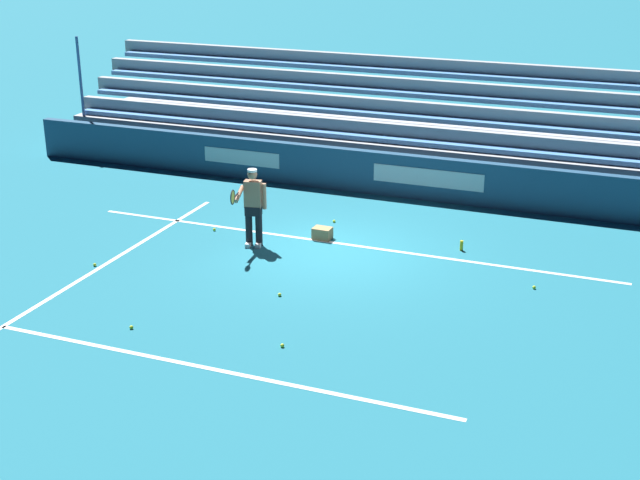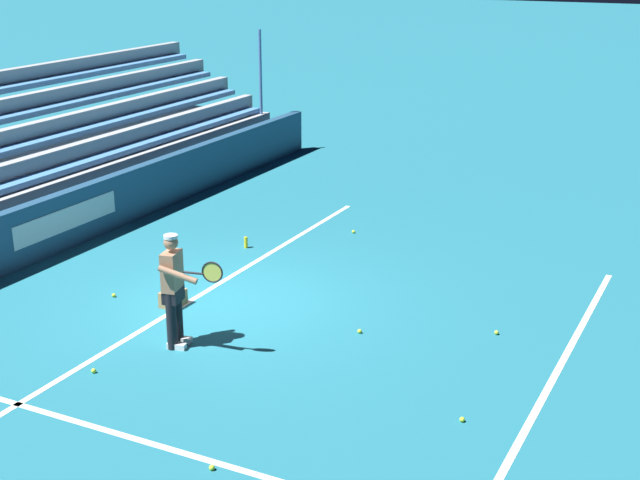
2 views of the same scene
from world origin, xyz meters
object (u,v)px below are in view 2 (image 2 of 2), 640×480
object	(u,v)px
tennis_ball_near_player	(360,331)
tennis_ball_far_left	(94,371)
tennis_ball_far_right	(462,419)
tennis_ball_toward_net	(497,333)
ball_box_cardboard	(173,298)
water_bottle	(246,242)
tennis_ball_by_box	(212,468)
tennis_ball_on_baseline	(354,232)
tennis_ball_midcourt	(114,295)
tennis_player	(174,289)

from	to	relation	value
tennis_ball_near_player	tennis_ball_far_left	bearing A→B (deg)	-43.98
tennis_ball_far_right	tennis_ball_toward_net	size ratio (longest dim) A/B	1.00
ball_box_cardboard	water_bottle	bearing A→B (deg)	-171.75
tennis_ball_by_box	tennis_ball_far_left	size ratio (longest dim) A/B	1.00
tennis_ball_by_box	tennis_ball_far_right	distance (m)	3.16
tennis_ball_by_box	tennis_ball_on_baseline	size ratio (longest dim) A/B	1.00
water_bottle	tennis_ball_near_player	bearing A→B (deg)	53.81
ball_box_cardboard	tennis_ball_midcourt	distance (m)	1.12
tennis_ball_far_left	water_bottle	world-z (taller)	water_bottle
tennis_ball_on_baseline	tennis_ball_near_player	size ratio (longest dim) A/B	1.00
tennis_ball_by_box	tennis_ball_far_right	xyz separation A→B (m)	(-2.29, 2.19, 0.00)
tennis_ball_midcourt	tennis_ball_near_player	bearing A→B (deg)	96.96
tennis_player	water_bottle	size ratio (longest dim) A/B	7.80
tennis_ball_midcourt	tennis_ball_far_right	bearing A→B (deg)	78.58
tennis_ball_on_baseline	tennis_ball_midcourt	size ratio (longest dim) A/B	1.00
tennis_ball_far_left	tennis_ball_midcourt	world-z (taller)	same
tennis_ball_on_baseline	tennis_ball_near_player	bearing A→B (deg)	25.66
tennis_ball_by_box	water_bottle	xyz separation A→B (m)	(-6.75, -3.63, 0.08)
tennis_ball_far_right	tennis_ball_toward_net	bearing A→B (deg)	-172.84
ball_box_cardboard	tennis_ball_on_baseline	world-z (taller)	ball_box_cardboard
tennis_player	tennis_ball_on_baseline	size ratio (longest dim) A/B	25.98
tennis_ball_far_left	ball_box_cardboard	bearing A→B (deg)	-170.28
tennis_ball_far_left	tennis_ball_midcourt	xyz separation A→B (m)	(-2.32, -1.53, 0.00)
tennis_ball_toward_net	water_bottle	world-z (taller)	water_bottle
tennis_ball_far_right	tennis_ball_near_player	bearing A→B (deg)	-129.61
tennis_ball_far_right	tennis_ball_midcourt	world-z (taller)	same
tennis_ball_near_player	tennis_ball_far_right	world-z (taller)	same
tennis_player	tennis_ball_far_right	xyz separation A→B (m)	(0.23, 4.43, -0.86)
ball_box_cardboard	tennis_ball_far_left	distance (m)	2.50
tennis_ball_near_player	water_bottle	world-z (taller)	water_bottle
tennis_player	tennis_ball_toward_net	xyz separation A→B (m)	(-2.49, 4.09, -0.86)
tennis_ball_midcourt	water_bottle	bearing A→B (deg)	167.99
tennis_player	tennis_ball_far_left	distance (m)	1.60
tennis_ball_midcourt	tennis_ball_toward_net	xyz separation A→B (m)	(-1.41, 6.15, 0.00)
tennis_ball_near_player	tennis_ball_toward_net	xyz separation A→B (m)	(-0.88, 1.87, 0.00)
tennis_ball_toward_net	water_bottle	distance (m)	5.75
tennis_player	tennis_ball_far_left	xyz separation A→B (m)	(1.24, -0.52, -0.86)
ball_box_cardboard	tennis_ball_toward_net	world-z (taller)	ball_box_cardboard
tennis_player	water_bottle	world-z (taller)	tennis_player
tennis_ball_on_baseline	tennis_ball_far_right	bearing A→B (deg)	34.77
tennis_ball_by_box	tennis_ball_near_player	bearing A→B (deg)	-179.63
tennis_ball_midcourt	tennis_ball_far_left	bearing A→B (deg)	33.41
tennis_player	water_bottle	xyz separation A→B (m)	(-4.24, -1.38, -0.78)
tennis_player	tennis_ball_near_player	xyz separation A→B (m)	(-1.60, 2.22, -0.86)
ball_box_cardboard	tennis_ball_midcourt	xyz separation A→B (m)	(0.14, -1.11, -0.10)
tennis_player	tennis_ball_far_left	world-z (taller)	tennis_player
tennis_ball_near_player	tennis_ball_far_left	size ratio (longest dim) A/B	1.00
tennis_ball_by_box	tennis_ball_far_left	xyz separation A→B (m)	(-1.27, -2.77, 0.00)
tennis_player	tennis_ball_on_baseline	xyz separation A→B (m)	(-6.01, 0.10, -0.86)
tennis_player	ball_box_cardboard	size ratio (longest dim) A/B	4.29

